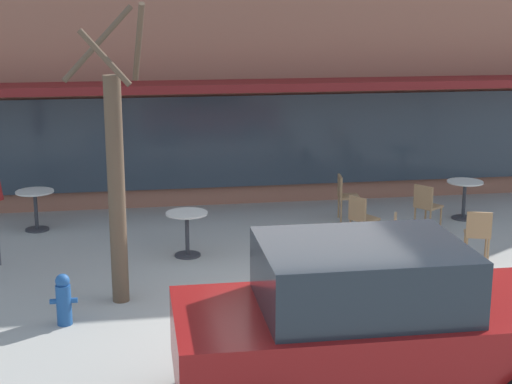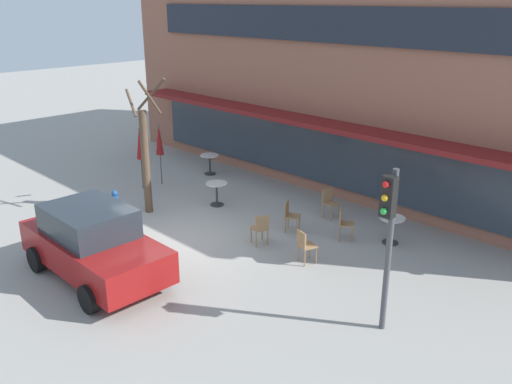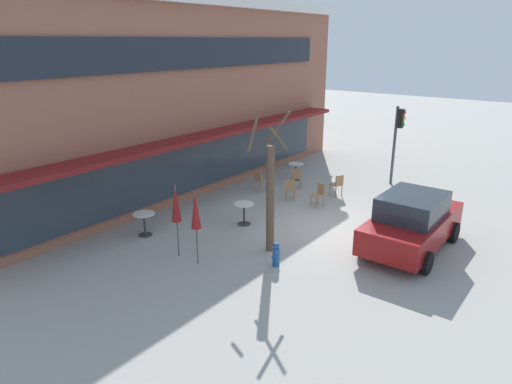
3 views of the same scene
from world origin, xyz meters
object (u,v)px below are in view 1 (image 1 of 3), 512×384
at_px(cafe_table_near_wall, 35,204).
at_px(cafe_chair_0, 345,194).
at_px(parked_sedan, 370,323).
at_px(cafe_chair_4, 426,204).
at_px(fire_hydrant, 64,299).
at_px(cafe_chair_1, 478,232).
at_px(cafe_chair_2, 388,237).
at_px(cafe_chair_3, 361,216).
at_px(cafe_table_streetside, 187,226).
at_px(cafe_table_by_tree, 464,193).
at_px(street_tree, 116,176).

xyz_separation_m(cafe_table_near_wall, cafe_chair_0, (5.88, -0.23, 0.01)).
bearing_deg(parked_sedan, cafe_table_near_wall, 120.37).
distance_m(cafe_chair_4, fire_hydrant, 7.15).
xyz_separation_m(cafe_table_near_wall, cafe_chair_1, (7.32, -3.10, 0.01)).
bearing_deg(cafe_table_near_wall, cafe_chair_4, -9.83).
bearing_deg(cafe_table_near_wall, cafe_chair_2, -28.41).
xyz_separation_m(cafe_chair_3, parked_sedan, (-1.51, -5.32, 0.35)).
bearing_deg(cafe_chair_1, cafe_chair_3, 142.12).
height_order(cafe_table_near_wall, cafe_table_streetside, same).
relative_size(cafe_table_streetside, cafe_chair_3, 0.85).
distance_m(cafe_table_streetside, cafe_chair_3, 3.06).
distance_m(cafe_chair_0, cafe_chair_2, 2.90).
relative_size(cafe_chair_4, fire_hydrant, 1.26).
relative_size(cafe_table_by_tree, street_tree, 0.18).
bearing_deg(parked_sedan, street_tree, 128.25).
bearing_deg(cafe_table_near_wall, cafe_table_by_tree, -3.64).
distance_m(cafe_table_by_tree, cafe_chair_4, 1.29).
height_order(parked_sedan, fire_hydrant, parked_sedan).
height_order(cafe_table_streetside, cafe_chair_1, cafe_chair_1).
bearing_deg(cafe_table_by_tree, cafe_chair_1, -109.34).
distance_m(parked_sedan, fire_hydrant, 4.28).
xyz_separation_m(street_tree, fire_hydrant, (-0.74, -0.75, -1.47)).
distance_m(cafe_table_near_wall, street_tree, 4.36).
bearing_deg(cafe_chair_0, fire_hydrant, -139.14).
height_order(cafe_chair_2, street_tree, street_tree).
relative_size(street_tree, fire_hydrant, 5.92).
height_order(cafe_table_near_wall, street_tree, street_tree).
bearing_deg(cafe_chair_3, cafe_chair_4, 23.53).
distance_m(cafe_table_by_tree, street_tree, 7.54).
bearing_deg(cafe_chair_4, cafe_table_streetside, -170.63).
bearing_deg(cafe_chair_1, cafe_chair_4, 94.98).
bearing_deg(street_tree, cafe_table_near_wall, 112.31).
height_order(cafe_table_near_wall, cafe_chair_4, cafe_chair_4).
xyz_separation_m(cafe_table_near_wall, fire_hydrant, (0.84, -4.60, -0.16)).
bearing_deg(fire_hydrant, parked_sedan, -37.51).
distance_m(cafe_table_near_wall, cafe_chair_2, 6.58).
bearing_deg(cafe_table_streetside, cafe_chair_1, -13.57).
distance_m(cafe_chair_0, cafe_chair_1, 3.20).
distance_m(cafe_chair_0, parked_sedan, 7.16).
distance_m(cafe_chair_1, cafe_chair_2, 1.53).
height_order(cafe_chair_0, cafe_chair_4, same).
relative_size(cafe_chair_1, fire_hydrant, 1.26).
relative_size(cafe_table_near_wall, cafe_chair_1, 0.85).
bearing_deg(cafe_chair_1, cafe_table_streetside, 166.43).
height_order(cafe_table_near_wall, fire_hydrant, cafe_table_near_wall).
height_order(cafe_table_by_tree, cafe_chair_1, cafe_chair_1).
relative_size(cafe_chair_4, parked_sedan, 0.21).
distance_m(street_tree, fire_hydrant, 1.81).
relative_size(cafe_table_near_wall, cafe_table_by_tree, 1.00).
xyz_separation_m(cafe_table_by_tree, cafe_chair_4, (-1.07, -0.72, 0.01)).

